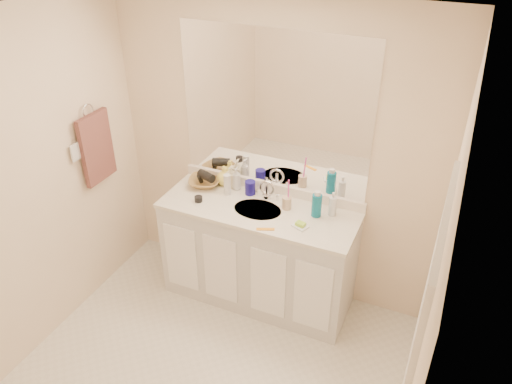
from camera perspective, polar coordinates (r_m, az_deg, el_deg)
The scene contains 28 objects.
ceiling at distance 2.33m, azimuth -10.24°, elevation 17.20°, with size 2.60×2.60×0.02m, color white.
wall_back at distance 3.84m, azimuth 1.97°, elevation 4.22°, with size 2.60×0.02×2.40m, color #FCE4C5.
wall_left at distance 3.63m, azimuth -25.88°, elevation -0.97°, with size 0.02×2.60×2.40m, color #FCE4C5.
wall_right at distance 2.57m, azimuth 18.54°, elevation -13.76°, with size 0.02×2.60×2.40m, color #FCE4C5.
vanity_cabinet at distance 4.05m, azimuth 0.29°, elevation -7.23°, with size 1.50×0.55×0.85m, color silver.
countertop at distance 3.79m, azimuth 0.31°, elevation -2.03°, with size 1.52×0.57×0.03m, color white.
backsplash at distance 3.96m, azimuth 1.82°, elevation 0.53°, with size 1.52×0.03×0.08m, color white.
sink_basin at distance 3.77m, azimuth 0.18°, elevation -2.14°, with size 0.37×0.37×0.02m, color #BCB9A5.
faucet at distance 3.88m, azimuth 1.26°, elevation 0.03°, with size 0.02×0.02×0.11m, color silver.
mirror at distance 3.69m, azimuth 2.04°, elevation 9.17°, with size 1.48×0.01×1.20m, color white.
blue_mug at distance 3.93m, azimuth -0.67°, elevation 0.51°, with size 0.08×0.08×0.11m, color navy.
tan_cup at distance 3.76m, azimuth 3.53°, elevation -1.24°, with size 0.07×0.07×0.10m, color #D2B294.
toothbrush at distance 3.70m, azimuth 3.73°, elevation 0.05°, with size 0.01×0.01×0.22m, color #FF43BD.
mouthwash_bottle at distance 3.68m, azimuth 6.95°, elevation -1.54°, with size 0.07×0.07×0.18m, color #0B6B8E.
clear_pump_bottle at distance 3.71m, azimuth 8.74°, elevation -1.61°, with size 0.06×0.06×0.15m, color silver.
soap_dish at distance 3.59m, azimuth 5.10°, elevation -3.90°, with size 0.11×0.08×0.01m, color white.
green_soap at distance 3.58m, azimuth 5.11°, elevation -3.66°, with size 0.07×0.05×0.02m, color #A9E638.
orange_comb at distance 3.55m, azimuth 1.09°, elevation -4.26°, with size 0.13×0.03×0.01m, color orange.
dark_jar at distance 3.88m, azimuth -6.59°, elevation -0.79°, with size 0.06×0.06×0.04m, color black.
extra_white_bottle at distance 3.92m, azimuth -3.32°, elevation 0.86°, with size 0.05×0.05×0.17m, color silver.
soap_bottle_white at distance 3.98m, azimuth -2.23°, elevation 1.54°, with size 0.07×0.07×0.19m, color silver.
soap_bottle_cream at distance 4.02m, azimuth -2.84°, elevation 1.80°, with size 0.08×0.08×0.18m, color beige.
soap_bottle_yellow at distance 4.05m, azimuth -3.64°, elevation 1.90°, with size 0.13×0.13×0.17m, color #FDEC62.
wicker_basket at distance 4.08m, azimuth -5.90°, elevation 1.17°, with size 0.26×0.26×0.06m, color olive.
hair_dryer at distance 4.04m, azimuth -5.70°, elevation 1.83°, with size 0.07×0.07×0.15m, color black.
towel_ring at distance 3.93m, azimuth -18.67°, elevation 8.79°, with size 0.11×0.11×0.01m, color silver.
hand_towel at distance 4.03m, azimuth -17.74°, elevation 4.83°, with size 0.04×0.32×0.55m, color #4E2C2A.
switch_plate at distance 3.89m, azimuth -19.95°, elevation 4.29°, with size 0.01×0.09×0.13m, color white.
Camera 1 is at (1.26, -1.88, 2.95)m, focal length 35.00 mm.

